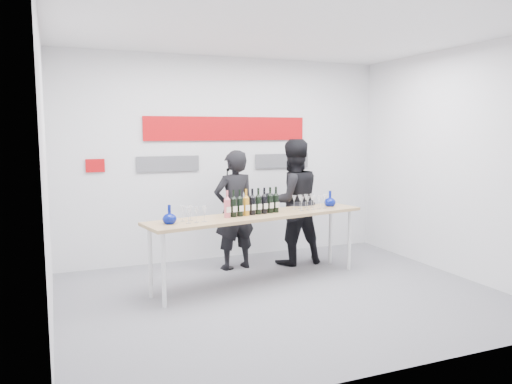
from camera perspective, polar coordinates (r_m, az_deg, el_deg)
ground at (r=5.97m, az=3.16°, el=-11.76°), size 5.00×5.00×0.00m
back_wall at (r=7.52m, az=-3.33°, el=3.81°), size 5.00×0.04×3.00m
signage at (r=7.46m, az=-3.67°, el=6.14°), size 3.38×0.02×0.79m
tasting_table at (r=6.27m, az=0.35°, el=-3.15°), size 2.99×1.13×0.88m
wine_bottles at (r=6.19m, az=-0.43°, el=-1.12°), size 0.79×0.22×0.33m
decanter_left at (r=5.70m, az=-9.87°, el=-2.52°), size 0.16×0.16×0.21m
decanter_right at (r=6.98m, az=8.45°, el=-0.73°), size 0.16×0.16×0.21m
glasses_left at (r=5.77m, az=-7.28°, el=-2.50°), size 0.29×0.24×0.18m
glasses_right at (r=6.70m, az=6.05°, el=-1.15°), size 0.49×0.28×0.18m
presenter_left at (r=6.91m, az=-2.50°, el=-2.08°), size 0.65×0.47×1.66m
presenter_right at (r=7.19m, az=4.19°, el=-1.14°), size 0.88×0.68×1.80m
mic_stand at (r=6.97m, az=-3.25°, el=-5.33°), size 0.16×0.16×1.41m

